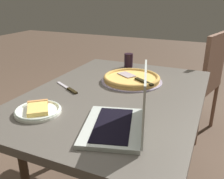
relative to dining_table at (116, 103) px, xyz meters
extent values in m
cube|color=#524D45|center=(0.00, 0.00, 0.04)|extent=(1.29, 0.93, 0.04)
cylinder|color=#3E2D1E|center=(0.38, -0.38, -0.32)|extent=(0.05, 0.05, 0.69)
cylinder|color=#3E2D1E|center=(-0.38, 0.38, -0.32)|extent=(0.05, 0.05, 0.69)
cylinder|color=#3E2D1E|center=(0.38, 0.38, -0.32)|extent=(0.05, 0.05, 0.69)
cube|color=#B7BFB6|center=(-0.37, -0.14, 0.07)|extent=(0.39, 0.32, 0.02)
cube|color=black|center=(-0.37, -0.14, 0.08)|extent=(0.32, 0.22, 0.00)
cube|color=#B7BFB6|center=(-0.33, -0.26, 0.20)|extent=(0.32, 0.10, 0.24)
cube|color=black|center=(-0.33, -0.26, 0.20)|extent=(0.29, 0.09, 0.21)
cylinder|color=white|center=(-0.38, 0.24, 0.07)|extent=(0.22, 0.22, 0.01)
torus|color=silver|center=(-0.38, 0.24, 0.08)|extent=(0.21, 0.21, 0.01)
cube|color=#E6BE5F|center=(-0.38, 0.24, 0.09)|extent=(0.16, 0.16, 0.02)
cube|color=#CF8A4C|center=(-0.33, 0.28, 0.09)|extent=(0.07, 0.09, 0.03)
cylinder|color=#9D92AF|center=(0.22, -0.02, 0.06)|extent=(0.39, 0.39, 0.01)
cylinder|color=#E2B055|center=(0.22, -0.02, 0.08)|extent=(0.35, 0.35, 0.02)
torus|color=gold|center=(0.22, -0.02, 0.09)|extent=(0.36, 0.36, 0.02)
cube|color=#BCA9AD|center=(0.25, 0.03, 0.09)|extent=(0.12, 0.14, 0.00)
cube|color=black|center=(0.16, -0.12, 0.10)|extent=(0.10, 0.14, 0.01)
cube|color=#C1B8BF|center=(-0.03, 0.33, 0.06)|extent=(0.11, 0.17, 0.00)
cube|color=black|center=(-0.08, 0.24, 0.07)|extent=(0.07, 0.10, 0.01)
cylinder|color=black|center=(0.52, 0.12, 0.11)|extent=(0.07, 0.07, 0.10)
cylinder|color=#4B221F|center=(0.52, 0.12, 0.14)|extent=(0.06, 0.06, 0.01)
cube|color=brown|center=(1.06, -0.28, -0.20)|extent=(0.57, 0.57, 0.04)
cube|color=brown|center=(1.01, -0.48, 0.06)|extent=(0.43, 0.15, 0.47)
cylinder|color=brown|center=(1.32, -0.13, -0.44)|extent=(0.03, 0.03, 0.45)
cylinder|color=brown|center=(0.92, -0.02, -0.44)|extent=(0.03, 0.03, 0.45)
cylinder|color=brown|center=(1.21, -0.54, -0.44)|extent=(0.03, 0.03, 0.45)
cylinder|color=brown|center=(0.81, -0.42, -0.44)|extent=(0.03, 0.03, 0.45)
camera|label=1|loc=(-1.18, -0.50, 0.58)|focal=39.04mm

